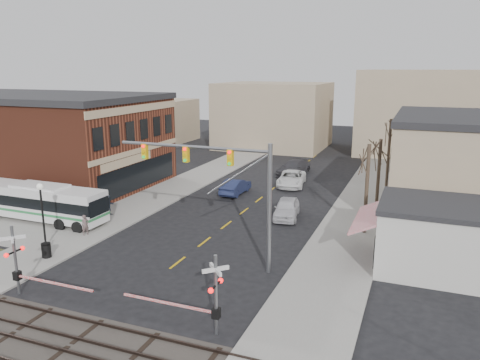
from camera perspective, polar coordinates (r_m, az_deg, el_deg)
name	(u,v)px	position (r m, az deg, el deg)	size (l,w,h in m)	color
ground	(162,275)	(29.32, -9.54, -11.38)	(160.00, 160.00, 0.00)	black
sidewalk_west	(181,185)	(50.21, -7.19, -0.65)	(5.00, 60.00, 0.12)	gray
sidewalk_east	(364,204)	(44.59, 14.83, -2.82)	(5.00, 60.00, 0.12)	gray
ballast_strip	(70,346)	(23.68, -20.02, -18.46)	(160.00, 5.00, 0.06)	#332D28
rail_tracks	(70,344)	(23.63, -20.04, -18.27)	(160.00, 3.91, 0.14)	#2D231E
brick_building	(21,137)	(56.84, -25.09, 4.72)	(30.40, 15.40, 9.60)	brown
awning_shop	(447,238)	(31.38, 23.96, -6.45)	(9.74, 6.20, 4.30)	beige
tree_east_a	(367,189)	(35.91, 15.18, -1.08)	(0.28, 0.28, 6.75)	#382B21
tree_east_b	(378,176)	(41.76, 16.52, 0.53)	(0.28, 0.28, 6.30)	#382B21
tree_east_c	(389,155)	(49.49, 17.65, 2.95)	(0.28, 0.28, 7.20)	#382B21
transit_bus	(41,202)	(41.18, -23.05, -2.47)	(11.46, 2.57, 2.95)	silver
traffic_signal_mast	(226,177)	(28.51, -1.75, 0.34)	(10.29, 0.30, 8.00)	gray
rr_crossing_west	(21,262)	(28.42, -25.09, -9.04)	(5.60, 1.36, 4.00)	gray
rr_crossing_east	(208,294)	(22.47, -3.97, -13.75)	(5.60, 1.36, 4.00)	gray
street_lamp	(41,202)	(34.61, -23.05, -2.50)	(0.44, 0.44, 4.54)	black
trash_bin	(46,250)	(33.51, -22.54, -7.91)	(0.60, 0.60, 0.97)	black
car_a	(287,208)	(39.36, 5.70, -3.44)	(1.92, 4.78, 1.63)	silver
car_b	(235,186)	(46.50, -0.55, -0.78)	(1.63, 4.67, 1.54)	#1A2141
car_c	(291,179)	(49.95, 6.29, 0.17)	(2.63, 5.71, 1.59)	white
car_d	(294,168)	(55.14, 6.55, 1.48)	(2.36, 5.79, 1.68)	#37363B
pedestrian_near	(85,225)	(36.72, -18.35, -5.22)	(0.56, 0.37, 1.54)	#5E4C4B
pedestrian_far	(109,205)	(40.95, -15.67, -2.97)	(0.84, 0.66, 1.74)	#2E3B51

